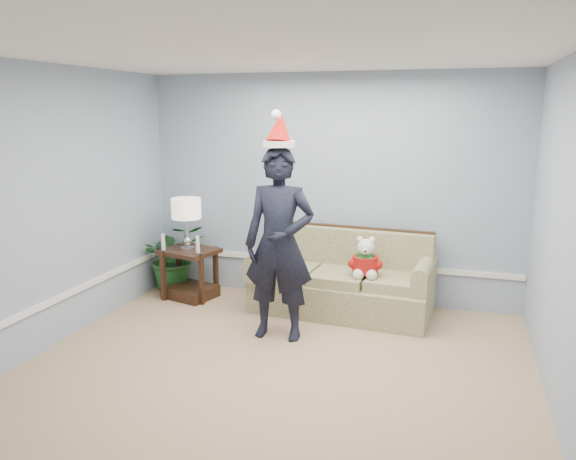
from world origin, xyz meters
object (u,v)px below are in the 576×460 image
(table_lamp, at_px, (186,211))
(houseplant, at_px, (174,256))
(man, at_px, (279,244))
(sofa, at_px, (342,283))
(side_table, at_px, (190,279))
(teddy_bear, at_px, (365,262))

(table_lamp, bearing_deg, houseplant, 141.19)
(table_lamp, distance_m, man, 1.65)
(houseplant, bearing_deg, man, -31.39)
(sofa, distance_m, houseplant, 2.24)
(table_lamp, xyz_separation_m, houseplant, (-0.34, 0.28, -0.66))
(sofa, bearing_deg, side_table, -173.05)
(sofa, xyz_separation_m, teddy_bear, (0.29, -0.20, 0.32))
(man, bearing_deg, sofa, 61.23)
(table_lamp, bearing_deg, man, -29.41)
(side_table, height_order, table_lamp, table_lamp)
(man, bearing_deg, table_lamp, 148.18)
(side_table, bearing_deg, teddy_bear, -2.97)
(side_table, distance_m, teddy_bear, 2.21)
(table_lamp, xyz_separation_m, man, (1.43, -0.81, -0.13))
(side_table, distance_m, man, 1.81)
(sofa, bearing_deg, table_lamp, -172.12)
(sofa, bearing_deg, teddy_bear, -30.19)
(sofa, distance_m, teddy_bear, 0.47)
(table_lamp, height_order, teddy_bear, table_lamp)
(houseplant, bearing_deg, sofa, -4.13)
(teddy_bear, bearing_deg, sofa, 137.21)
(table_lamp, distance_m, houseplant, 0.79)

